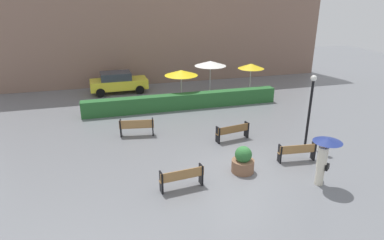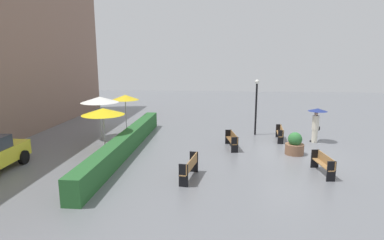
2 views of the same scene
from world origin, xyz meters
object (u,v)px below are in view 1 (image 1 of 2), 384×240
object	(u,v)px
patio_umbrella_white	(210,63)
patio_umbrella_yellow_far	(251,66)
bench_mid_center	(233,131)
bench_near_right	(297,151)
parked_car	(118,82)
bench_far_left	(137,126)
patio_umbrella_yellow	(181,73)
pedestrian_with_umbrella	(324,153)
planter_pot	(243,161)
lamp_post	(311,103)
bench_near_left	(182,177)

from	to	relation	value
patio_umbrella_white	patio_umbrella_yellow_far	distance (m)	2.94
bench_mid_center	bench_near_right	bearing A→B (deg)	-57.61
bench_near_right	patio_umbrella_yellow_far	distance (m)	10.53
bench_near_right	parked_car	distance (m)	15.14
bench_far_left	patio_umbrella_yellow	bearing A→B (deg)	53.42
pedestrian_with_umbrella	planter_pot	bearing A→B (deg)	144.99
lamp_post	patio_umbrella_yellow	distance (m)	9.36
bench_near_right	pedestrian_with_umbrella	size ratio (longest dim) A/B	0.87
patio_umbrella_white	parked_car	distance (m)	7.11
bench_far_left	bench_near_right	size ratio (longest dim) A/B	1.04
patio_umbrella_white	parked_car	xyz separation A→B (m)	(-6.38, 2.72, -1.57)
bench_far_left	parked_car	xyz separation A→B (m)	(-0.32, 8.72, 0.28)
bench_mid_center	patio_umbrella_yellow_far	bearing A→B (deg)	59.21
patio_umbrella_yellow_far	lamp_post	bearing A→B (deg)	-97.12
planter_pot	patio_umbrella_white	bearing A→B (deg)	78.32
planter_pot	patio_umbrella_yellow	world-z (taller)	patio_umbrella_yellow
planter_pot	bench_near_left	bearing A→B (deg)	-168.47
bench_far_left	patio_umbrella_yellow	xyz separation A→B (m)	(3.64, 4.90, 1.56)
patio_umbrella_white	patio_umbrella_yellow	bearing A→B (deg)	-155.53
bench_far_left	patio_umbrella_yellow_far	size ratio (longest dim) A/B	0.77
bench_far_left	bench_mid_center	distance (m)	4.99
planter_pot	bench_near_right	bearing A→B (deg)	4.67
patio_umbrella_yellow	patio_umbrella_yellow_far	world-z (taller)	patio_umbrella_yellow_far
bench_near_right	lamp_post	xyz separation A→B (m)	(1.33, 1.32, 1.70)
bench_far_left	patio_umbrella_yellow	distance (m)	6.30
lamp_post	patio_umbrella_yellow_far	xyz separation A→B (m)	(1.10, 8.78, -0.02)
bench_far_left	bench_near_right	world-z (taller)	bench_far_left
bench_near_left	pedestrian_with_umbrella	distance (m)	5.46
bench_near_right	lamp_post	world-z (taller)	lamp_post
bench_mid_center	patio_umbrella_yellow_far	xyz separation A→B (m)	(4.28, 7.18, 1.68)
bench_near_left	parked_car	xyz separation A→B (m)	(-1.34, 14.31, 0.31)
parked_car	bench_far_left	bearing A→B (deg)	-87.92
lamp_post	bench_mid_center	bearing A→B (deg)	153.36
bench_far_left	pedestrian_with_umbrella	size ratio (longest dim) A/B	0.91
planter_pot	patio_umbrella_yellow_far	world-z (taller)	patio_umbrella_yellow_far
patio_umbrella_white	patio_umbrella_yellow_far	world-z (taller)	patio_umbrella_white
bench_near_left	lamp_post	world-z (taller)	lamp_post
bench_near_left	bench_far_left	bearing A→B (deg)	100.37
planter_pot	patio_umbrella_yellow	xyz separation A→B (m)	(-0.14, 9.93, 1.61)
bench_mid_center	bench_near_right	size ratio (longest dim) A/B	1.06
patio_umbrella_white	pedestrian_with_umbrella	bearing A→B (deg)	-89.01
patio_umbrella_yellow_far	patio_umbrella_yellow	bearing A→B (deg)	-175.69
bench_far_left	parked_car	size ratio (longest dim) A/B	0.43
patio_umbrella_white	bench_mid_center	bearing A→B (deg)	-100.32
lamp_post	patio_umbrella_yellow_far	distance (m)	8.85
bench_near_left	bench_mid_center	world-z (taller)	bench_near_left
bench_mid_center	planter_pot	size ratio (longest dim) A/B	1.61
pedestrian_with_umbrella	parked_car	world-z (taller)	pedestrian_with_umbrella
bench_near_right	parked_car	xyz separation A→B (m)	(-6.79, 13.53, 0.33)
bench_near_left	bench_near_right	distance (m)	5.51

